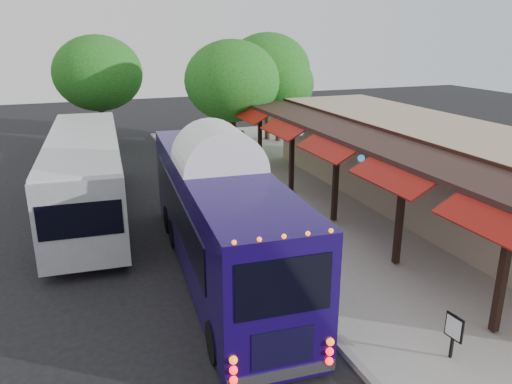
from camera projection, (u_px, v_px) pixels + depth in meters
name	position (u px, v px, depth m)	size (l,w,h in m)	color
ground	(286.00, 290.00, 14.59)	(90.00, 90.00, 0.00)	black
sidewalk	(360.00, 219.00, 19.80)	(10.00, 40.00, 0.15)	#9E9B93
curb	(243.00, 237.00, 18.14)	(0.20, 40.00, 0.16)	gray
station_shelter	(435.00, 168.00, 20.38)	(8.15, 20.00, 3.60)	tan
coach_bus	(219.00, 212.00, 15.11)	(3.18, 11.68, 3.70)	#15064C
city_bus	(86.00, 172.00, 19.96)	(3.44, 12.33, 3.27)	gray
ped_a	(276.00, 230.00, 16.50)	(0.58, 0.38, 1.58)	black
ped_b	(244.00, 197.00, 19.22)	(0.94, 0.73, 1.94)	black
ped_c	(227.00, 184.00, 21.25)	(0.96, 0.40, 1.63)	black
ped_d	(241.00, 146.00, 27.87)	(1.17, 0.67, 1.81)	black
sign_board	(454.00, 329.00, 11.10)	(0.10, 0.49, 1.08)	black
tree_left	(232.00, 81.00, 27.73)	(5.32, 5.32, 6.81)	#382314
tree_mid	(268.00, 70.00, 32.74)	(5.58, 5.58, 7.14)	#382314
tree_right	(279.00, 84.00, 32.46)	(4.58, 4.58, 5.86)	#382314
tree_far	(98.00, 73.00, 31.00)	(5.48, 5.48, 7.02)	#382314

